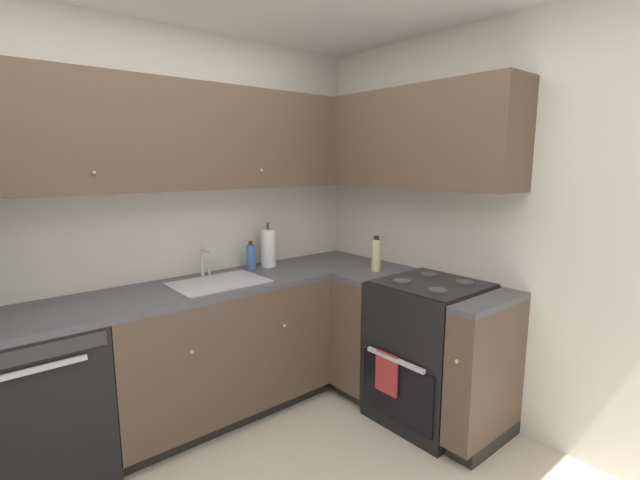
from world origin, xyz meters
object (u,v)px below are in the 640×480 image
dishwasher (39,404)px  soap_bottle (251,257)px  paper_towel_roll (268,248)px  oil_bottle (376,255)px  oven_range (430,351)px

dishwasher → soap_bottle: bearing=7.4°
soap_bottle → paper_towel_roll: bearing=-8.2°
soap_bottle → oil_bottle: 0.90m
dishwasher → soap_bottle: 1.52m
paper_towel_roll → dishwasher: bearing=-174.0°
dishwasher → oil_bottle: bearing=-12.5°
paper_towel_roll → oven_range: bearing=-64.4°
dishwasher → paper_towel_roll: size_ratio=2.59×
oven_range → oil_bottle: oil_bottle is taller
soap_bottle → paper_towel_roll: (0.14, -0.02, 0.05)m
oven_range → soap_bottle: soap_bottle is taller
dishwasher → oven_range: 2.26m
dishwasher → soap_bottle: (1.40, 0.18, 0.56)m
oven_range → dishwasher: bearing=155.8°
paper_towel_roll → oil_bottle: size_ratio=1.34×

